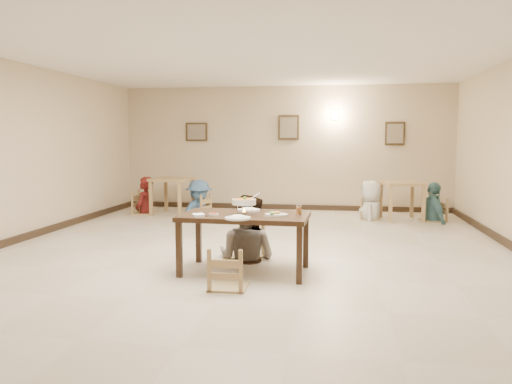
% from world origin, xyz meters
% --- Properties ---
extents(floor, '(10.00, 10.00, 0.00)m').
position_xyz_m(floor, '(0.00, 0.00, 0.00)').
color(floor, beige).
rests_on(floor, ground).
extents(ceiling, '(10.00, 10.00, 0.00)m').
position_xyz_m(ceiling, '(0.00, 0.00, 3.00)').
color(ceiling, white).
rests_on(ceiling, wall_back).
extents(wall_back, '(10.00, 0.00, 10.00)m').
position_xyz_m(wall_back, '(0.00, 5.00, 1.50)').
color(wall_back, '#CAB594').
rests_on(wall_back, floor).
extents(wall_front, '(10.00, 0.00, 10.00)m').
position_xyz_m(wall_front, '(0.00, -5.00, 1.50)').
color(wall_front, '#CAB594').
rests_on(wall_front, floor).
extents(wall_left, '(0.00, 10.00, 10.00)m').
position_xyz_m(wall_left, '(-4.00, 0.00, 1.50)').
color(wall_left, '#CAB594').
rests_on(wall_left, floor).
extents(baseboard_back, '(8.00, 0.06, 0.12)m').
position_xyz_m(baseboard_back, '(0.00, 4.97, 0.06)').
color(baseboard_back, black).
rests_on(baseboard_back, floor).
extents(baseboard_left, '(0.06, 10.00, 0.12)m').
position_xyz_m(baseboard_left, '(-3.97, 0.00, 0.06)').
color(baseboard_left, black).
rests_on(baseboard_left, floor).
extents(picture_a, '(0.55, 0.04, 0.45)m').
position_xyz_m(picture_a, '(-2.20, 4.96, 1.90)').
color(picture_a, '#342615').
rests_on(picture_a, wall_back).
extents(picture_b, '(0.50, 0.04, 0.60)m').
position_xyz_m(picture_b, '(0.10, 4.96, 2.00)').
color(picture_b, '#342615').
rests_on(picture_b, wall_back).
extents(picture_c, '(0.45, 0.04, 0.55)m').
position_xyz_m(picture_c, '(2.60, 4.96, 1.85)').
color(picture_c, '#342615').
rests_on(picture_c, wall_back).
extents(wall_sconce, '(0.16, 0.05, 0.22)m').
position_xyz_m(wall_sconce, '(1.20, 4.96, 2.30)').
color(wall_sconce, '#FFD88C').
rests_on(wall_sconce, wall_back).
extents(main_table, '(1.65, 0.97, 0.76)m').
position_xyz_m(main_table, '(0.10, -0.94, 0.68)').
color(main_table, '#342114').
rests_on(main_table, floor).
extents(chair_far, '(0.46, 0.46, 0.99)m').
position_xyz_m(chair_far, '(-0.04, -0.17, 0.49)').
color(chair_far, tan).
rests_on(chair_far, floor).
extents(chair_near, '(0.43, 0.43, 0.92)m').
position_xyz_m(chair_near, '(0.04, -1.65, 0.46)').
color(chair_near, tan).
rests_on(chair_near, floor).
extents(main_diner, '(1.07, 0.94, 1.86)m').
position_xyz_m(main_diner, '(0.00, -0.24, 0.93)').
color(main_diner, gray).
rests_on(main_diner, floor).
extents(curry_warmer, '(0.34, 0.30, 0.27)m').
position_xyz_m(curry_warmer, '(0.10, -0.97, 0.92)').
color(curry_warmer, silver).
rests_on(curry_warmer, main_table).
extents(rice_plate_far, '(0.31, 0.31, 0.07)m').
position_xyz_m(rice_plate_far, '(0.10, -0.64, 0.77)').
color(rice_plate_far, white).
rests_on(rice_plate_far, main_table).
extents(rice_plate_near, '(0.31, 0.31, 0.07)m').
position_xyz_m(rice_plate_near, '(0.09, -1.35, 0.77)').
color(rice_plate_near, white).
rests_on(rice_plate_near, main_table).
extents(fried_plate, '(0.29, 0.29, 0.06)m').
position_xyz_m(fried_plate, '(0.52, -1.02, 0.78)').
color(fried_plate, white).
rests_on(fried_plate, main_table).
extents(chili_dish, '(0.12, 0.12, 0.02)m').
position_xyz_m(chili_dish, '(-0.27, -1.07, 0.77)').
color(chili_dish, white).
rests_on(chili_dish, main_table).
extents(napkin_cutlery, '(0.23, 0.28, 0.03)m').
position_xyz_m(napkin_cutlery, '(-0.43, -1.22, 0.77)').
color(napkin_cutlery, white).
rests_on(napkin_cutlery, main_table).
extents(drink_glass, '(0.07, 0.07, 0.13)m').
position_xyz_m(drink_glass, '(0.79, -0.88, 0.82)').
color(drink_glass, white).
rests_on(drink_glass, main_table).
extents(bg_table_left, '(0.95, 0.95, 0.83)m').
position_xyz_m(bg_table_left, '(-2.45, 3.77, 0.69)').
color(bg_table_left, tan).
rests_on(bg_table_left, floor).
extents(bg_table_right, '(0.96, 0.96, 0.81)m').
position_xyz_m(bg_table_right, '(2.64, 3.75, 0.67)').
color(bg_table_right, tan).
rests_on(bg_table_right, floor).
extents(bg_chair_ll, '(0.48, 0.48, 1.03)m').
position_xyz_m(bg_chair_ll, '(-3.10, 3.70, 0.51)').
color(bg_chair_ll, tan).
rests_on(bg_chair_ll, floor).
extents(bg_chair_lr, '(0.43, 0.43, 0.92)m').
position_xyz_m(bg_chair_lr, '(-1.81, 3.70, 0.46)').
color(bg_chair_lr, tan).
rests_on(bg_chair_lr, floor).
extents(bg_chair_rl, '(0.42, 0.42, 0.89)m').
position_xyz_m(bg_chair_rl, '(2.00, 3.76, 0.44)').
color(bg_chair_rl, tan).
rests_on(bg_chair_rl, floor).
extents(bg_chair_rr, '(0.44, 0.44, 0.94)m').
position_xyz_m(bg_chair_rr, '(3.29, 3.68, 0.47)').
color(bg_chair_rr, tan).
rests_on(bg_chair_rr, floor).
extents(bg_diner_a, '(0.46, 0.66, 1.73)m').
position_xyz_m(bg_diner_a, '(-3.10, 3.70, 0.86)').
color(bg_diner_a, '#581513').
rests_on(bg_diner_a, floor).
extents(bg_diner_b, '(1.04, 1.20, 1.61)m').
position_xyz_m(bg_diner_b, '(-1.81, 3.70, 0.80)').
color(bg_diner_b, teal).
rests_on(bg_diner_b, floor).
extents(bg_diner_c, '(0.62, 0.87, 1.67)m').
position_xyz_m(bg_diner_c, '(2.00, 3.76, 0.84)').
color(bg_diner_c, silver).
rests_on(bg_diner_c, floor).
extents(bg_diner_d, '(0.65, 1.04, 1.66)m').
position_xyz_m(bg_diner_d, '(3.29, 3.68, 0.83)').
color(bg_diner_d, slate).
rests_on(bg_diner_d, floor).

